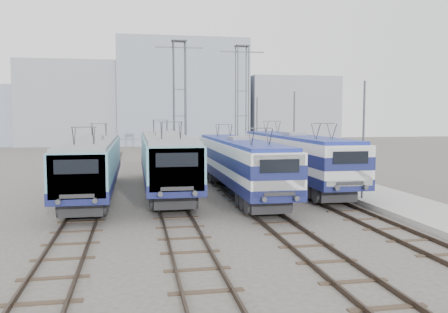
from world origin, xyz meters
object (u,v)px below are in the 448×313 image
at_px(locomotive_far_left, 93,162).
at_px(mast_front, 363,143).
at_px(catenary_tower_east, 242,100).
at_px(mast_mid, 294,134).
at_px(locomotive_center_right, 239,161).
at_px(mast_rear, 257,130).
at_px(catenary_tower_west, 180,98).
at_px(locomotive_center_left, 165,157).
at_px(locomotive_far_right, 294,155).

bearing_deg(locomotive_far_left, mast_front, -18.13).
distance_m(catenary_tower_east, mast_mid, 10.69).
bearing_deg(locomotive_center_right, mast_rear, 72.41).
xyz_separation_m(mast_front, mast_rear, (0.00, 24.00, 0.00)).
bearing_deg(locomotive_far_left, locomotive_center_right, -6.70).
height_order(catenary_tower_west, catenary_tower_east, same).
relative_size(catenary_tower_west, mast_front, 1.71).
relative_size(locomotive_center_left, mast_rear, 2.63).
height_order(mast_mid, mast_rear, same).
bearing_deg(locomotive_far_left, locomotive_far_right, 6.44).
xyz_separation_m(locomotive_center_left, catenary_tower_east, (8.75, 15.63, 4.35)).
xyz_separation_m(catenary_tower_west, mast_front, (8.60, -20.00, -3.14)).
bearing_deg(catenary_tower_west, locomotive_center_right, -82.01).
relative_size(locomotive_center_right, catenary_tower_east, 1.43).
relative_size(locomotive_far_right, mast_rear, 2.57).
xyz_separation_m(locomotive_far_left, locomotive_center_left, (4.50, 1.35, 0.11)).
relative_size(locomotive_far_left, locomotive_far_right, 0.97).
bearing_deg(mast_rear, locomotive_center_right, -107.59).
bearing_deg(catenary_tower_east, locomotive_center_right, -103.26).
height_order(locomotive_far_right, mast_front, mast_front).
bearing_deg(mast_mid, locomotive_center_right, -128.33).
height_order(locomotive_far_left, locomotive_far_right, locomotive_far_right).
bearing_deg(locomotive_far_left, mast_mid, 24.44).
xyz_separation_m(locomotive_center_left, locomotive_far_right, (9.00, 0.18, 0.00)).
distance_m(catenary_tower_west, catenary_tower_east, 6.80).
bearing_deg(locomotive_center_left, catenary_tower_east, 60.76).
bearing_deg(locomotive_far_right, locomotive_far_left, -173.56).
relative_size(catenary_tower_east, mast_mid, 1.71).
relative_size(locomotive_center_right, locomotive_far_right, 0.96).
bearing_deg(catenary_tower_west, locomotive_far_left, -114.26).
xyz_separation_m(locomotive_far_left, locomotive_far_right, (13.50, 1.52, 0.12)).
distance_m(locomotive_far_left, locomotive_center_right, 9.06).
relative_size(catenary_tower_west, catenary_tower_east, 1.00).
distance_m(locomotive_far_right, catenary_tower_west, 15.66).
height_order(locomotive_center_right, mast_front, mast_front).
bearing_deg(locomotive_far_right, locomotive_center_right, -150.16).
bearing_deg(catenary_tower_east, mast_mid, -78.14).
relative_size(locomotive_far_left, catenary_tower_east, 1.46).
distance_m(locomotive_center_right, mast_front, 7.60).
distance_m(locomotive_center_left, locomotive_center_right, 5.10).
bearing_deg(mast_rear, locomotive_far_right, -96.05).
height_order(catenary_tower_east, mast_mid, catenary_tower_east).
bearing_deg(locomotive_far_right, mast_front, -74.23).
relative_size(locomotive_far_left, mast_front, 2.50).
xyz_separation_m(locomotive_center_left, mast_front, (10.85, -6.37, 1.21)).
xyz_separation_m(locomotive_far_left, mast_front, (15.35, -5.03, 1.32)).
bearing_deg(locomotive_far_right, catenary_tower_east, 90.93).
height_order(locomotive_center_right, mast_mid, mast_mid).
height_order(catenary_tower_west, mast_mid, catenary_tower_west).
distance_m(locomotive_center_left, catenary_tower_west, 14.48).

